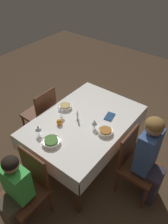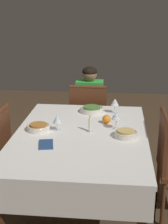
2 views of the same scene
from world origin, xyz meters
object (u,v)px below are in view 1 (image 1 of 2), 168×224
chair_west (28,186)px  bowl_south (105,132)px  chair_south (135,162)px  person_child_green (14,193)px  candle_centerpiece (78,116)px  person_adult_denim (150,157)px  bowl_west (51,142)px  wine_glass_south (94,122)px  napkin_red_folded (110,117)px  dining_table (84,124)px  bowl_north (65,107)px  wine_glass_west (38,128)px  orange_fruit (59,122)px  wine_glass_north (61,110)px  chair_north (42,112)px

chair_west → bowl_south: size_ratio=4.70×
chair_south → person_child_green: size_ratio=0.86×
chair_south → person_child_green: (-1.17, 0.77, 0.08)m
chair_south → candle_centerpiece: 0.91m
person_adult_denim → bowl_west: size_ratio=5.49×
wine_glass_south → napkin_red_folded: wine_glass_south is taller
dining_table → chair_west: chair_west is taller
bowl_north → wine_glass_west: bearing=-170.7°
bowl_south → napkin_red_folded: bowl_south is taller
dining_table → wine_glass_west: 0.64m
person_adult_denim → orange_fruit: person_adult_denim is taller
dining_table → wine_glass_north: size_ratio=10.43×
person_adult_denim → wine_glass_north: person_adult_denim is taller
chair_south → chair_west: bearing=142.7°
chair_west → candle_centerpiece: (0.98, 0.10, 0.29)m
dining_table → wine_glass_south: wine_glass_south is taller
candle_centerpiece → chair_west: bearing=-174.4°
dining_table → napkin_red_folded: 0.35m
chair_west → person_child_green: size_ratio=0.86×
chair_west → person_adult_denim: bearing=47.6°
person_child_green → bowl_north: bearing=107.4°
person_adult_denim → orange_fruit: (-0.24, 1.14, 0.07)m
bowl_south → bowl_west: (-0.52, 0.40, -0.00)m
bowl_south → chair_south: bearing=-87.3°
dining_table → napkin_red_folded: (0.25, -0.23, 0.08)m
wine_glass_west → wine_glass_north: 0.42m
person_child_green → wine_glass_north: bearing=106.1°
bowl_north → napkin_red_folded: (0.22, -0.59, -0.02)m
chair_west → bowl_north: bearing=109.9°
person_adult_denim → napkin_red_folded: 0.76m
chair_north → bowl_south: bearing=90.5°
wine_glass_south → orange_fruit: wine_glass_south is taller
chair_west → wine_glass_south: size_ratio=6.61×
candle_centerpiece → orange_fruit: bearing=149.2°
candle_centerpiece → wine_glass_west: bearing=159.0°
wine_glass_west → orange_fruit: wine_glass_west is taller
napkin_red_folded → orange_fruit: bearing=140.0°
person_child_green → bowl_north: (1.22, 0.38, 0.18)m
bowl_north → chair_south: bearing=-92.5°
chair_north → chair_south: bearing=91.1°
chair_south → candle_centerpiece: chair_south is taller
bowl_south → bowl_west: bearing=142.3°
chair_north → wine_glass_south: size_ratio=6.61×
napkin_red_folded → bowl_south: bearing=-156.9°
chair_west → wine_glass_west: bearing=121.2°
chair_north → candle_centerpiece: bearing=90.1°
dining_table → candle_centerpiece: candle_centerpiece is taller
orange_fruit → chair_north: bearing=70.3°
person_child_green → chair_south: bearing=56.8°
chair_north → person_adult_denim: size_ratio=0.74×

